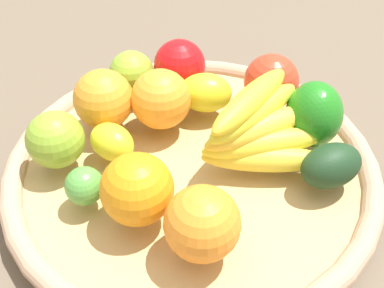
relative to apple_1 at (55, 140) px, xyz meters
The scene contains 16 objects.
ground_plane 0.18m from the apple_1, 107.83° to the right, with size 2.40×2.40×0.00m, color brown.
basket 0.17m from the apple_1, 107.83° to the right, with size 0.47×0.47×0.04m.
apple_1 is the anchor object (origin of this frame).
lemon_0 0.21m from the apple_1, 80.40° to the right, with size 0.07×0.05×0.05m, color yellow.
banana_bunch 0.24m from the apple_1, 109.00° to the right, with size 0.14×0.16×0.09m.
lime_0 0.08m from the apple_1, 166.17° to the right, with size 0.04×0.04×0.04m, color #539E40.
orange_2 0.09m from the apple_1, 53.28° to the right, with size 0.08×0.08×0.08m, color orange.
apple_2 0.29m from the apple_1, 87.47° to the right, with size 0.08×0.08×0.08m, color red.
bell_pepper 0.31m from the apple_1, 103.99° to the right, with size 0.07×0.07×0.09m, color #20791D.
orange_3 0.13m from the apple_1, 149.47° to the right, with size 0.08×0.08×0.08m, color orange.
avocado 0.32m from the apple_1, 117.00° to the right, with size 0.08×0.05×0.05m, color #1B371D.
apple_3 0.16m from the apple_1, 48.43° to the right, with size 0.06×0.06×0.06m, color #88B931.
orange_0 0.21m from the apple_1, 147.53° to the right, with size 0.08×0.08×0.08m, color orange.
orange_1 0.14m from the apple_1, 79.54° to the right, with size 0.08×0.08×0.08m, color orange.
apple_0 0.21m from the apple_1, 63.09° to the right, with size 0.07×0.07×0.07m, color red.
lemon_1 0.07m from the apple_1, 102.29° to the right, with size 0.06×0.04×0.04m, color yellow.
Camera 1 is at (-0.39, 0.15, 0.44)m, focal length 43.46 mm.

